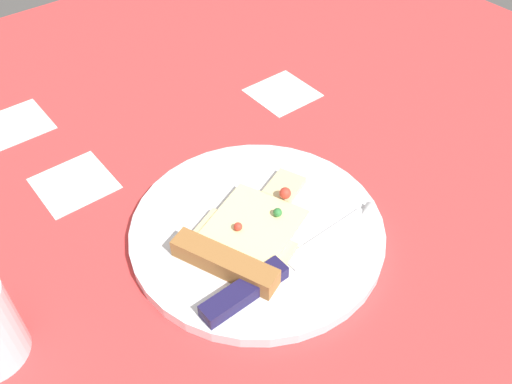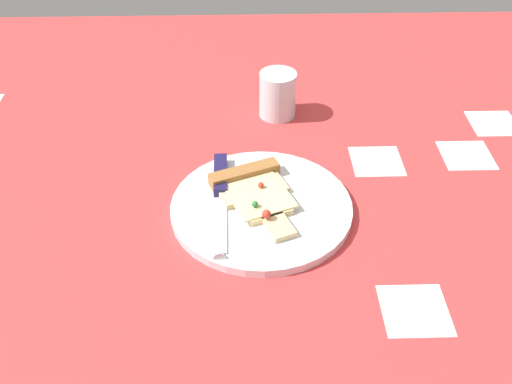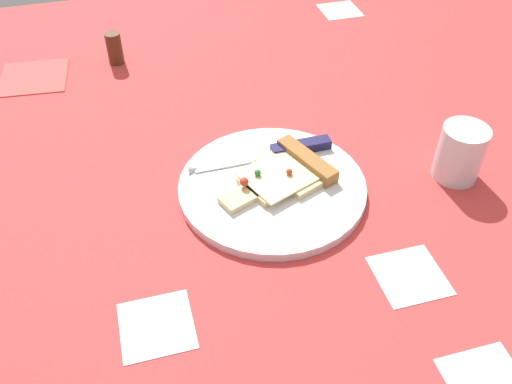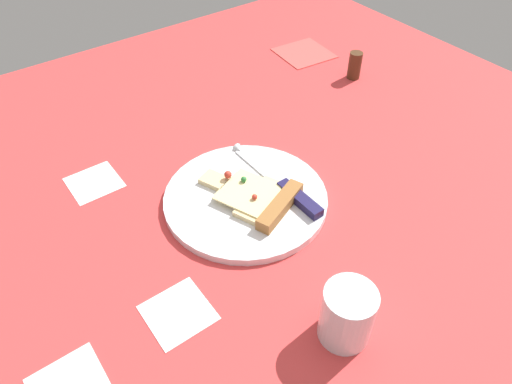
{
  "view_description": "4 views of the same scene",
  "coord_description": "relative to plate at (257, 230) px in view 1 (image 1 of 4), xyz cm",
  "views": [
    {
      "loc": [
        22.44,
        27.64,
        47.81
      ],
      "look_at": [
        -6.22,
        -8.4,
        2.39
      ],
      "focal_mm": 38.2,
      "sensor_mm": 36.0,
      "label": 1
    },
    {
      "loc": [
        -74.72,
        -1.88,
        62.49
      ],
      "look_at": [
        -1.98,
        -3.9,
        2.78
      ],
      "focal_mm": 41.22,
      "sensor_mm": 36.0,
      "label": 2
    },
    {
      "loc": [
        -23.03,
        -66.04,
        58.97
      ],
      "look_at": [
        -6.81,
        -7.37,
        2.85
      ],
      "focal_mm": 39.17,
      "sensor_mm": 36.0,
      "label": 3
    },
    {
      "loc": [
        46.41,
        -39.1,
        59.71
      ],
      "look_at": [
        -1.75,
        -3.69,
        3.06
      ],
      "focal_mm": 33.25,
      "sensor_mm": 36.0,
      "label": 4
    }
  ],
  "objects": [
    {
      "name": "pizza_slice",
      "position": [
        2.36,
        0.98,
        1.51
      ],
      "size": [
        19.06,
        14.45,
        2.69
      ],
      "rotation": [
        0.0,
        0.0,
        1.96
      ],
      "color": "beige",
      "rests_on": "plate"
    },
    {
      "name": "plate",
      "position": [
        0.0,
        0.0,
        0.0
      ],
      "size": [
        29.12,
        29.12,
        1.45
      ],
      "primitive_type": "cylinder",
      "color": "silver",
      "rests_on": "ground_plane"
    },
    {
      "name": "knife",
      "position": [
        2.34,
        6.58,
        1.33
      ],
      "size": [
        24.03,
        2.43,
        2.45
      ],
      "rotation": [
        0.0,
        0.0,
        1.58
      ],
      "color": "silver",
      "rests_on": "plate"
    },
    {
      "name": "ground_plane",
      "position": [
        3.48,
        4.71,
        -2.22
      ],
      "size": [
        151.73,
        151.73,
        3.0
      ],
      "color": "#D13838",
      "rests_on": "ground"
    }
  ]
}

